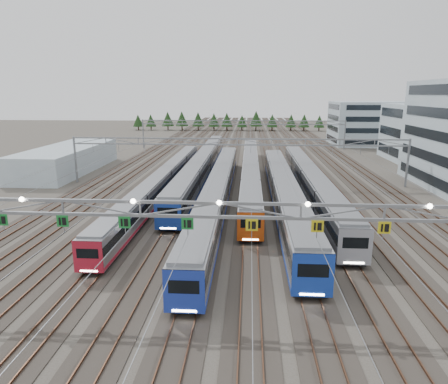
# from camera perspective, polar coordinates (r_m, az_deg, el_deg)

# --- Properties ---
(ground) EXTENTS (400.00, 400.00, 0.00)m
(ground) POSITION_cam_1_polar(r_m,az_deg,el_deg) (30.57, -0.60, -15.82)
(ground) COLOR #47423A
(ground) RESTS_ON ground
(track_bed) EXTENTS (54.00, 260.00, 5.42)m
(track_bed) POSITION_cam_1_polar(r_m,az_deg,el_deg) (127.22, 2.76, 7.76)
(track_bed) COLOR #2D2823
(track_bed) RESTS_ON ground
(train_a) EXTENTS (2.55, 60.23, 3.31)m
(train_a) POSITION_cam_1_polar(r_m,az_deg,el_deg) (62.90, -8.60, 1.61)
(train_a) COLOR black
(train_a) RESTS_ON ground
(train_b) EXTENTS (3.01, 65.86, 3.92)m
(train_b) POSITION_cam_1_polar(r_m,az_deg,el_deg) (75.39, -3.07, 4.03)
(train_b) COLOR black
(train_b) RESTS_ON ground
(train_c) EXTENTS (2.89, 60.63, 3.76)m
(train_c) POSITION_cam_1_polar(r_m,az_deg,el_deg) (56.10, -0.79, 0.50)
(train_c) COLOR black
(train_c) RESTS_ON ground
(train_d) EXTENTS (2.77, 62.46, 3.60)m
(train_d) POSITION_cam_1_polar(r_m,az_deg,el_deg) (70.51, 3.80, 3.19)
(train_d) COLOR black
(train_d) RESTS_ON ground
(train_e) EXTENTS (3.08, 52.45, 4.01)m
(train_e) POSITION_cam_1_polar(r_m,az_deg,el_deg) (54.84, 8.52, 0.17)
(train_e) COLOR black
(train_e) RESTS_ON ground
(train_f) EXTENTS (2.99, 53.16, 3.90)m
(train_f) POSITION_cam_1_polar(r_m,az_deg,el_deg) (61.50, 12.22, 1.45)
(train_f) COLOR black
(train_f) RESTS_ON ground
(gantry_near) EXTENTS (56.36, 0.61, 8.08)m
(gantry_near) POSITION_cam_1_polar(r_m,az_deg,el_deg) (27.64, -0.76, -3.08)
(gantry_near) COLOR gray
(gantry_near) RESTS_ON ground
(gantry_mid) EXTENTS (56.36, 0.36, 8.00)m
(gantry_mid) POSITION_cam_1_polar(r_m,az_deg,el_deg) (67.07, 1.93, 6.41)
(gantry_mid) COLOR gray
(gantry_mid) RESTS_ON ground
(gantry_far) EXTENTS (56.36, 0.36, 8.00)m
(gantry_far) POSITION_cam_1_polar(r_m,az_deg,el_deg) (111.83, 2.65, 9.43)
(gantry_far) COLOR gray
(gantry_far) RESTS_ON ground
(depot_bldg_mid) EXTENTS (14.00, 16.00, 12.79)m
(depot_bldg_mid) POSITION_cam_1_polar(r_m,az_deg,el_deg) (103.35, 26.30, 7.65)
(depot_bldg_mid) COLOR #A8BDC9
(depot_bldg_mid) RESTS_ON ground
(depot_bldg_north) EXTENTS (22.00, 18.00, 12.70)m
(depot_bldg_north) POSITION_cam_1_polar(r_m,az_deg,el_deg) (129.42, 20.11, 9.21)
(depot_bldg_north) COLOR #A8BDC9
(depot_bldg_north) RESTS_ON ground
(west_shed) EXTENTS (10.00, 30.00, 4.82)m
(west_shed) POSITION_cam_1_polar(r_m,az_deg,el_deg) (85.63, -21.46, 4.41)
(west_shed) COLOR #A8BDC9
(west_shed) RESTS_ON ground
(treeline) EXTENTS (106.40, 5.60, 7.02)m
(treeline) POSITION_cam_1_polar(r_m,az_deg,el_deg) (167.65, 4.89, 10.16)
(treeline) COLOR #332114
(treeline) RESTS_ON ground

